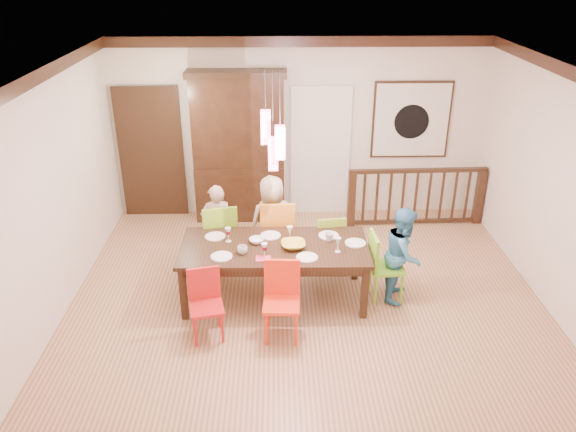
{
  "coord_description": "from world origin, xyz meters",
  "views": [
    {
      "loc": [
        -0.37,
        -6.27,
        4.06
      ],
      "look_at": [
        -0.23,
        0.16,
        1.01
      ],
      "focal_mm": 35.0,
      "sensor_mm": 36.0,
      "label": 1
    }
  ],
  "objects_px": {
    "chair_end_right": "(387,262)",
    "person_far_left": "(218,226)",
    "china_hutch": "(239,147)",
    "person_end_right": "(403,254)",
    "balustrade": "(416,196)",
    "dining_table": "(274,251)",
    "person_far_mid": "(272,222)",
    "chair_far_left": "(219,231)"
  },
  "relations": [
    {
      "from": "balustrade",
      "to": "person_far_mid",
      "type": "distance_m",
      "value": 2.62
    },
    {
      "from": "china_hutch",
      "to": "person_end_right",
      "type": "relative_size",
      "value": 1.96
    },
    {
      "from": "dining_table",
      "to": "person_end_right",
      "type": "xyz_separation_m",
      "value": [
        1.62,
        -0.01,
        -0.05
      ]
    },
    {
      "from": "china_hutch",
      "to": "balustrade",
      "type": "xyz_separation_m",
      "value": [
        2.83,
        -0.35,
        -0.72
      ]
    },
    {
      "from": "chair_far_left",
      "to": "chair_end_right",
      "type": "bearing_deg",
      "value": 147.2
    },
    {
      "from": "china_hutch",
      "to": "person_far_left",
      "type": "xyz_separation_m",
      "value": [
        -0.23,
        -1.6,
        -0.61
      ]
    },
    {
      "from": "chair_end_right",
      "to": "person_end_right",
      "type": "height_order",
      "value": "person_end_right"
    },
    {
      "from": "person_far_mid",
      "to": "person_far_left",
      "type": "bearing_deg",
      "value": -16.74
    },
    {
      "from": "chair_far_left",
      "to": "balustrade",
      "type": "xyz_separation_m",
      "value": [
        3.03,
        1.36,
        -0.08
      ]
    },
    {
      "from": "china_hutch",
      "to": "person_far_mid",
      "type": "height_order",
      "value": "china_hutch"
    },
    {
      "from": "dining_table",
      "to": "person_far_mid",
      "type": "bearing_deg",
      "value": 92.57
    },
    {
      "from": "chair_far_left",
      "to": "china_hutch",
      "type": "xyz_separation_m",
      "value": [
        0.2,
        1.71,
        0.64
      ]
    },
    {
      "from": "dining_table",
      "to": "china_hutch",
      "type": "distance_m",
      "value": 2.57
    },
    {
      "from": "chair_far_left",
      "to": "person_far_left",
      "type": "distance_m",
      "value": 0.11
    },
    {
      "from": "chair_far_left",
      "to": "dining_table",
      "type": "bearing_deg",
      "value": 122.33
    },
    {
      "from": "dining_table",
      "to": "person_far_left",
      "type": "height_order",
      "value": "person_far_left"
    },
    {
      "from": "china_hutch",
      "to": "person_end_right",
      "type": "xyz_separation_m",
      "value": [
        2.18,
        -2.46,
        -0.6
      ]
    },
    {
      "from": "chair_far_left",
      "to": "china_hutch",
      "type": "height_order",
      "value": "china_hutch"
    },
    {
      "from": "chair_far_left",
      "to": "chair_end_right",
      "type": "relative_size",
      "value": 1.12
    },
    {
      "from": "balustrade",
      "to": "person_end_right",
      "type": "bearing_deg",
      "value": -109.03
    },
    {
      "from": "chair_end_right",
      "to": "chair_far_left",
      "type": "bearing_deg",
      "value": 66.6
    },
    {
      "from": "chair_end_right",
      "to": "person_far_left",
      "type": "relative_size",
      "value": 0.75
    },
    {
      "from": "china_hutch",
      "to": "balustrade",
      "type": "relative_size",
      "value": 1.1
    },
    {
      "from": "balustrade",
      "to": "person_far_left",
      "type": "xyz_separation_m",
      "value": [
        -3.06,
        -1.26,
        0.11
      ]
    },
    {
      "from": "dining_table",
      "to": "balustrade",
      "type": "height_order",
      "value": "balustrade"
    },
    {
      "from": "chair_end_right",
      "to": "balustrade",
      "type": "bearing_deg",
      "value": -25.63
    },
    {
      "from": "balustrade",
      "to": "person_far_mid",
      "type": "xyz_separation_m",
      "value": [
        -2.3,
        -1.23,
        0.16
      ]
    },
    {
      "from": "balustrade",
      "to": "person_far_left",
      "type": "distance_m",
      "value": 3.31
    },
    {
      "from": "dining_table",
      "to": "person_far_mid",
      "type": "height_order",
      "value": "person_far_mid"
    },
    {
      "from": "chair_far_left",
      "to": "person_far_mid",
      "type": "xyz_separation_m",
      "value": [
        0.73,
        0.13,
        0.08
      ]
    },
    {
      "from": "chair_far_left",
      "to": "person_far_left",
      "type": "xyz_separation_m",
      "value": [
        -0.03,
        0.1,
        0.03
      ]
    },
    {
      "from": "chair_end_right",
      "to": "china_hutch",
      "type": "distance_m",
      "value": 3.25
    },
    {
      "from": "chair_far_left",
      "to": "person_far_left",
      "type": "bearing_deg",
      "value": -89.17
    },
    {
      "from": "dining_table",
      "to": "person_end_right",
      "type": "height_order",
      "value": "person_end_right"
    },
    {
      "from": "china_hutch",
      "to": "person_far_mid",
      "type": "bearing_deg",
      "value": -71.39
    },
    {
      "from": "chair_far_left",
      "to": "person_far_mid",
      "type": "relative_size",
      "value": 0.77
    },
    {
      "from": "dining_table",
      "to": "person_far_mid",
      "type": "xyz_separation_m",
      "value": [
        -0.03,
        0.87,
        -0.01
      ]
    },
    {
      "from": "dining_table",
      "to": "chair_far_left",
      "type": "bearing_deg",
      "value": 136.17
    },
    {
      "from": "balustrade",
      "to": "china_hutch",
      "type": "bearing_deg",
      "value": 171.16
    },
    {
      "from": "china_hutch",
      "to": "balustrade",
      "type": "height_order",
      "value": "china_hutch"
    },
    {
      "from": "person_far_mid",
      "to": "dining_table",
      "type": "bearing_deg",
      "value": 73.53
    },
    {
      "from": "balustrade",
      "to": "person_far_left",
      "type": "bearing_deg",
      "value": -159.56
    }
  ]
}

